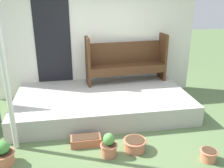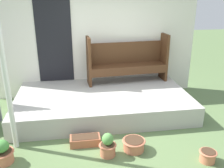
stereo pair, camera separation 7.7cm
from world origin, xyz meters
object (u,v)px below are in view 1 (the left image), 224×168
Objects in this scene: support_post at (6,82)px; flower_pot_far_right at (208,154)px; planter_box_rect at (86,141)px; flower_pot_middle at (109,146)px; flower_pot_right at (135,144)px; flower_pot_left at (3,154)px; bench at (126,59)px.

support_post reaches higher than flower_pot_far_right.
planter_box_rect is (1.14, -0.11, -1.07)m from support_post.
flower_pot_middle is 1.52m from flower_pot_far_right.
flower_pot_middle reaches higher than flower_pot_far_right.
flower_pot_middle is 0.77× the size of planter_box_rect.
flower_pot_far_right is at bearing -23.63° from flower_pot_right.
flower_pot_left is at bearing -166.99° from planter_box_rect.
support_post is 1.07m from flower_pot_left.
flower_pot_middle reaches higher than planter_box_rect.
planter_box_rect is at bearing 160.23° from flower_pot_right.
support_post is 3.24m from flower_pot_far_right.
flower_pot_middle is at bearing 165.60° from flower_pot_far_right.
support_post reaches higher than bench.
support_post is at bearing 174.41° from planter_box_rect.
flower_pot_left is 0.96× the size of flower_pot_middle.
bench reaches higher than flower_pot_far_right.
bench is at bearing 38.78° from support_post.
flower_pot_far_right is (2.95, -0.84, -1.05)m from support_post.
bench is at bearing 71.20° from flower_pot_middle.
planter_box_rect is at bearing -124.37° from bench.
flower_pot_right is 1.42× the size of flower_pot_far_right.
bench is at bearing 59.93° from planter_box_rect.
flower_pot_left reaches higher than flower_pot_right.
bench is 2.52m from flower_pot_middle.
planter_box_rect is at bearing 13.01° from flower_pot_left.
planter_box_rect is (-0.34, 0.35, -0.09)m from flower_pot_middle.
flower_pot_left is at bearing -141.18° from bench.
bench reaches higher than flower_pot_right.
support_post reaches higher than planter_box_rect.
flower_pot_left is 1.28m from planter_box_rect.
flower_pot_left is at bearing 177.62° from flower_pot_middle.
support_post is at bearing -145.53° from bench.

